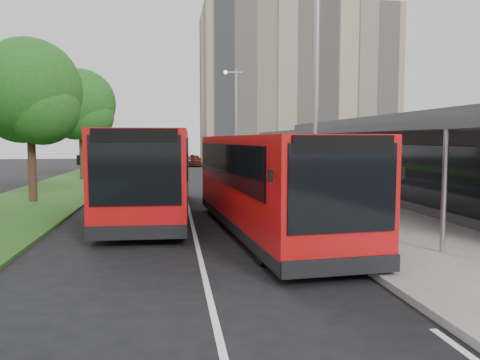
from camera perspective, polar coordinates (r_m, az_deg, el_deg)
The scene contains 17 objects.
ground at distance 13.81m, azimuth -5.41°, elevation -7.26°, with size 120.00×120.00×0.00m, color black.
pavement at distance 34.25m, azimuth 2.97°, elevation 0.22°, with size 5.00×80.00×0.15m, color slate.
grass_verge at distance 34.20m, azimuth -18.92°, elevation -0.10°, with size 5.00×80.00×0.10m, color #224616.
lane_centre_line at distance 28.64m, azimuth -6.91°, elevation -0.89°, with size 0.12×70.00×0.01m, color silver.
kerb_dashes at distance 32.85m, azimuth -1.32°, elevation -0.10°, with size 0.12×56.00×0.01m.
office_block at distance 57.70m, azimuth 6.62°, elevation 11.01°, with size 22.00×12.00×18.00m, color tan.
station_building at distance 24.38m, azimuth 19.93°, elevation 2.62°, with size 7.70×26.00×4.00m.
tree_mid at distance 23.49m, azimuth -24.27°, elevation 9.20°, with size 4.65×4.65×7.47m.
tree_far at distance 35.18m, azimuth -18.86°, elevation 8.23°, with size 4.89×4.89×7.85m.
lamp_post_near at distance 16.30m, azimuth 8.98°, elevation 11.25°, with size 1.44×0.28×8.00m.
lamp_post_far at distance 35.84m, azimuth -0.61°, elevation 7.86°, with size 1.44×0.28×8.00m.
bus_main at distance 14.38m, azimuth 3.40°, elevation -0.49°, with size 3.53×10.87×3.03m.
bus_second at distance 18.35m, azimuth -10.61°, elevation 0.95°, with size 3.35×11.53×3.23m.
litter_bin at distance 25.84m, azimuth 6.64°, elevation -0.07°, with size 0.57×0.57×1.02m, color #3C2518.
bollard at distance 32.70m, azimuth 2.09°, elevation 1.11°, with size 0.18×0.18×1.13m, color yellow.
car_near at distance 51.06m, azimuth -5.61°, elevation 2.41°, with size 1.52×3.78×1.29m, color #62160E.
car_far at distance 58.61m, azimuth -8.63°, elevation 2.71°, with size 1.36×3.89×1.28m, color navy.
Camera 1 is at (-0.65, -13.48, 2.93)m, focal length 35.00 mm.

